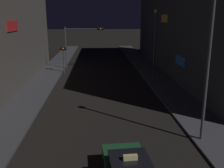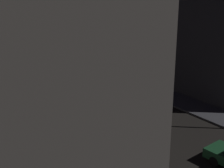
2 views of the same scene
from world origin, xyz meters
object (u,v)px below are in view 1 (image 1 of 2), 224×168
object	(u,v)px
street_lamp_near_block	(211,36)
street_lamp_far_block	(155,36)
traffic_light_overhead	(80,39)
traffic_light_left_kerb	(64,54)

from	to	relation	value
street_lamp_near_block	street_lamp_far_block	world-z (taller)	street_lamp_near_block
traffic_light_overhead	traffic_light_left_kerb	bearing A→B (deg)	-126.90
traffic_light_overhead	street_lamp_far_block	size ratio (longest dim) A/B	0.74
traffic_light_left_kerb	street_lamp_near_block	xyz separation A→B (m)	(9.84, -18.78, 3.47)
traffic_light_overhead	street_lamp_far_block	distance (m)	10.76
traffic_light_left_kerb	street_lamp_near_block	distance (m)	21.49
traffic_light_overhead	traffic_light_left_kerb	world-z (taller)	traffic_light_overhead
traffic_light_left_kerb	street_lamp_far_block	bearing A→B (deg)	-21.37
traffic_light_overhead	street_lamp_near_block	size ratio (longest dim) A/B	0.63
street_lamp_near_block	traffic_light_left_kerb	bearing A→B (deg)	117.64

